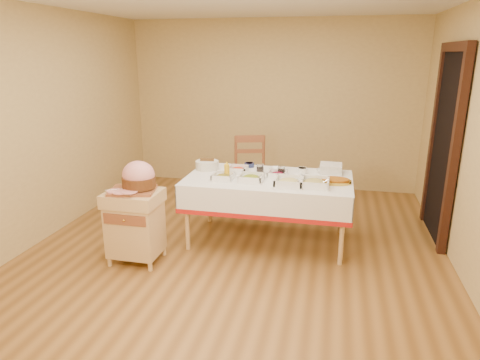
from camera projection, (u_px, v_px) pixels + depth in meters
name	position (u px, v px, depth m)	size (l,w,h in m)	color
room_shell	(236.00, 133.00, 4.37)	(5.00, 5.00, 5.00)	olive
doorway	(445.00, 143.00, 4.80)	(0.09, 1.10, 2.20)	black
dining_table	(268.00, 191.00, 4.79)	(1.82, 1.02, 0.76)	#DEB77A
butcher_cart	(135.00, 222.00, 4.36)	(0.54, 0.46, 0.76)	#DEB77A
dining_chair	(251.00, 172.00, 5.85)	(0.55, 0.54, 1.00)	brown
ham_on_board	(138.00, 178.00, 4.25)	(0.47, 0.44, 0.31)	brown
serving_dish_a	(223.00, 177.00, 4.66)	(0.23, 0.22, 0.10)	white
serving_dish_b	(251.00, 178.00, 4.60)	(0.25, 0.25, 0.10)	white
serving_dish_c	(289.00, 182.00, 4.44)	(0.29, 0.29, 0.12)	white
serving_dish_d	(314.00, 183.00, 4.42)	(0.30, 0.30, 0.11)	white
serving_dish_e	(238.00, 169.00, 4.94)	(0.22, 0.21, 0.10)	white
serving_dish_f	(277.00, 174.00, 4.75)	(0.22, 0.21, 0.10)	white
small_bowl_left	(214.00, 163.00, 5.26)	(0.11, 0.11, 0.05)	white
small_bowl_mid	(249.00, 165.00, 5.17)	(0.12, 0.12, 0.05)	navy
small_bowl_right	(302.00, 170.00, 4.91)	(0.12, 0.12, 0.06)	white
bowl_white_imported	(277.00, 169.00, 5.02)	(0.15, 0.15, 0.04)	white
bowl_small_imported	(322.00, 171.00, 4.92)	(0.14, 0.14, 0.04)	white
preserve_jar_left	(260.00, 169.00, 4.91)	(0.09, 0.09, 0.11)	silver
preserve_jar_right	(281.00, 171.00, 4.82)	(0.09, 0.09, 0.11)	silver
mustard_bottle	(227.00, 170.00, 4.72)	(0.06, 0.06, 0.18)	yellow
bread_basket	(207.00, 165.00, 5.07)	(0.27, 0.27, 0.12)	silver
plate_stack	(331.00, 168.00, 4.91)	(0.25, 0.25, 0.10)	white
brass_platter	(335.00, 181.00, 4.54)	(0.35, 0.25, 0.05)	gold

